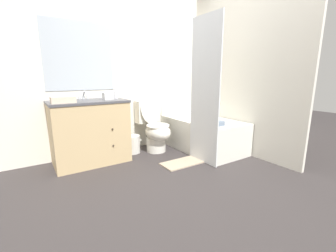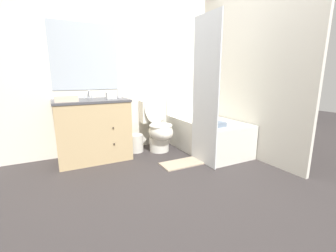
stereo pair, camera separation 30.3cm
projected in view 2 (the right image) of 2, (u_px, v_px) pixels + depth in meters
The scene contains 14 objects.
ground_plane at pixel (190, 185), 2.48m from camera, with size 14.00×14.00×0.00m, color #383333.
wall_back at pixel (137, 71), 3.62m from camera, with size 8.00×0.06×2.50m.
wall_right at pixel (235, 71), 3.49m from camera, with size 0.05×2.61×2.50m.
vanity_cabinet at pixel (93, 129), 3.18m from camera, with size 0.99×0.60×0.86m.
sink_faucet at pixel (88, 96), 3.25m from camera, with size 0.14×0.12×0.12m.
toilet at pixel (158, 128), 3.58m from camera, with size 0.39×0.67×0.88m.
bathtub at pixel (206, 135), 3.62m from camera, with size 0.75×1.38×0.50m.
shower_curtain at pixel (205, 93), 2.90m from camera, with size 0.01×0.55×1.93m.
wastebasket at pixel (136, 143), 3.56m from camera, with size 0.24×0.24×0.28m.
tissue_box at pixel (111, 95), 3.20m from camera, with size 0.13×0.12×0.12m.
soap_dispenser at pixel (119, 93), 3.30m from camera, with size 0.06×0.06×0.17m.
hand_towel_folded at pixel (66, 99), 2.81m from camera, with size 0.27×0.15×0.08m.
bath_towel_folded at pixel (214, 124), 3.10m from camera, with size 0.27×0.22×0.06m.
bath_mat at pixel (182, 163), 3.08m from camera, with size 0.57×0.30×0.02m.
Camera 2 is at (-1.27, -1.91, 1.18)m, focal length 24.00 mm.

